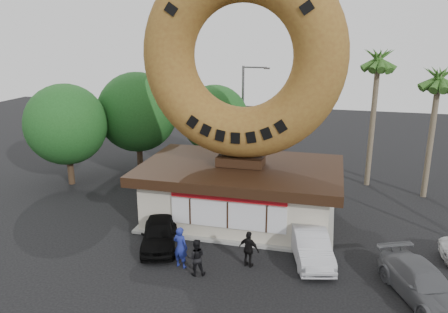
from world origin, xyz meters
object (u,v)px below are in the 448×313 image
object	(u,v)px
car_black	(159,233)
street_lamp	(245,112)
person_center	(196,257)
car_silver	(310,245)
person_left	(180,247)
car_grey	(423,283)
giant_donut	(242,57)
donut_shop	(240,191)
person_right	(249,249)

from	to	relation	value
car_black	street_lamp	bearing A→B (deg)	66.03
person_center	car_silver	xyz separation A→B (m)	(4.87, 2.70, -0.12)
street_lamp	person_left	bearing A→B (deg)	-88.85
person_left	car_black	size ratio (longest dim) A/B	0.47
car_silver	car_grey	size ratio (longest dim) A/B	0.94
person_left	car_grey	distance (m)	10.40
giant_donut	person_center	distance (m)	10.56
street_lamp	car_grey	world-z (taller)	street_lamp
donut_shop	person_left	xyz separation A→B (m)	(-1.54, -5.89, -0.77)
person_left	person_center	world-z (taller)	person_left
car_black	car_silver	size ratio (longest dim) A/B	0.95
person_left	person_center	distance (m)	1.02
car_black	car_silver	distance (m)	7.52
giant_donut	person_center	size ratio (longest dim) A/B	6.36
giant_donut	car_black	size ratio (longest dim) A/B	2.56
person_center	person_right	size ratio (longest dim) A/B	0.98
giant_donut	car_black	bearing A→B (deg)	-127.63
car_black	car_grey	world-z (taller)	car_black
street_lamp	car_black	bearing A→B (deg)	-95.67
donut_shop	person_center	bearing A→B (deg)	-95.79
car_grey	donut_shop	bearing A→B (deg)	123.50
person_left	car_grey	world-z (taller)	person_left
giant_donut	person_right	xyz separation A→B (m)	(1.51, -5.08, -8.39)
car_grey	person_left	bearing A→B (deg)	157.18
person_center	car_silver	world-z (taller)	person_center
person_center	car_grey	world-z (taller)	person_center
person_right	street_lamp	bearing A→B (deg)	-60.45
donut_shop	person_left	distance (m)	6.13
donut_shop	person_right	bearing A→B (deg)	-73.45
person_left	car_silver	distance (m)	6.18
person_left	street_lamp	bearing A→B (deg)	-75.16
person_center	car_black	size ratio (longest dim) A/B	0.40
person_center	person_right	xyz separation A→B (m)	(2.15, 1.28, 0.02)
street_lamp	car_grey	xyz separation A→B (m)	(10.71, -15.83, -3.79)
person_center	car_black	world-z (taller)	person_center
street_lamp	giant_donut	bearing A→B (deg)	-79.49
donut_shop	street_lamp	xyz separation A→B (m)	(-1.86, 10.02, 2.72)
street_lamp	car_black	world-z (taller)	street_lamp
car_grey	person_center	bearing A→B (deg)	160.01
giant_donut	car_black	xyz separation A→B (m)	(-3.27, -4.24, -8.53)
street_lamp	car_silver	bearing A→B (deg)	-66.02
donut_shop	person_center	distance (m)	6.45
street_lamp	car_silver	xyz separation A→B (m)	(6.08, -13.67, -3.74)
person_center	car_grey	xyz separation A→B (m)	(9.50, 0.53, -0.16)
car_silver	car_grey	bearing A→B (deg)	-39.37
person_left	giant_donut	bearing A→B (deg)	-90.90
donut_shop	car_silver	bearing A→B (deg)	-40.85
person_center	car_grey	bearing A→B (deg)	165.08
person_left	car_grey	size ratio (longest dim) A/B	0.42
car_black	car_grey	distance (m)	12.23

